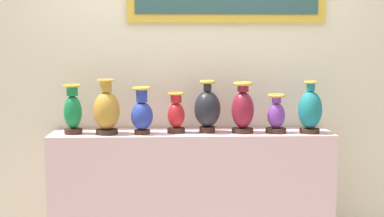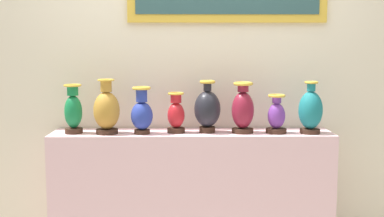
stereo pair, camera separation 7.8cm
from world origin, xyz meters
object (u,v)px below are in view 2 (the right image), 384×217
Objects in this scene: vase_cobalt at (142,113)px; vase_burgundy at (243,110)px; vase_crimson at (176,115)px; vase_onyx at (207,109)px; vase_ochre at (107,110)px; vase_emerald at (73,111)px; vase_teal at (311,111)px; vase_violet at (276,116)px.

vase_burgundy reaches higher than vase_cobalt.
vase_onyx is (0.22, 0.01, 0.04)m from vase_crimson.
vase_ochre is 1.06× the size of vase_burgundy.
vase_ochre is at bearing -4.62° from vase_emerald.
vase_onyx is at bearing 1.65° from vase_crimson.
vase_teal reaches higher than vase_emerald.
vase_emerald is 0.96× the size of vase_burgundy.
vase_emerald is 0.49m from vase_cobalt.
vase_teal reaches higher than vase_burgundy.
vase_violet is at bearing -3.99° from vase_onyx.
vase_violet is at bearing 0.92° from vase_cobalt.
vase_crimson reaches higher than vase_violet.
vase_cobalt is 0.95m from vase_violet.
vase_violet is (0.49, -0.03, -0.05)m from vase_onyx.
vase_onyx is 1.35× the size of vase_violet.
vase_crimson is 1.04× the size of vase_violet.
vase_cobalt is (0.49, -0.03, -0.01)m from vase_emerald.
vase_teal is (0.48, -0.03, -0.00)m from vase_burgundy.
vase_cobalt is 0.90× the size of vase_teal.
vase_emerald is 1.26× the size of vase_violet.
vase_cobalt reaches higher than vase_violet.
vase_ochre is 1.44m from vase_teal.
vase_cobalt is 0.47m from vase_onyx.
vase_onyx is at bearing 175.39° from vase_burgundy.
vase_ochre is 1.20m from vase_violet.
vase_emerald is at bearing 175.38° from vase_ochre.
vase_emerald is at bearing 179.07° from vase_teal.
vase_violet is at bearing -2.23° from vase_crimson.
vase_teal reaches higher than vase_violet.
vase_violet is 0.75× the size of vase_teal.
vase_emerald is 1.20m from vase_burgundy.
vase_burgundy reaches higher than vase_crimson.
vase_onyx is at bearing 176.01° from vase_violet.
vase_crimson is at bearing 10.15° from vase_cobalt.
vase_ochre is 0.25m from vase_cobalt.
vase_teal is at bearing -3.60° from vase_burgundy.
vase_ochre is (0.24, -0.02, 0.01)m from vase_emerald.
vase_onyx is (0.71, 0.04, 0.00)m from vase_ochre.
vase_cobalt is at bearing -177.66° from vase_burgundy.
vase_violet is (1.20, 0.01, -0.04)m from vase_ochre.
vase_teal is (0.24, -0.02, 0.04)m from vase_violet.
vase_burgundy is at bearing -1.67° from vase_crimson.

